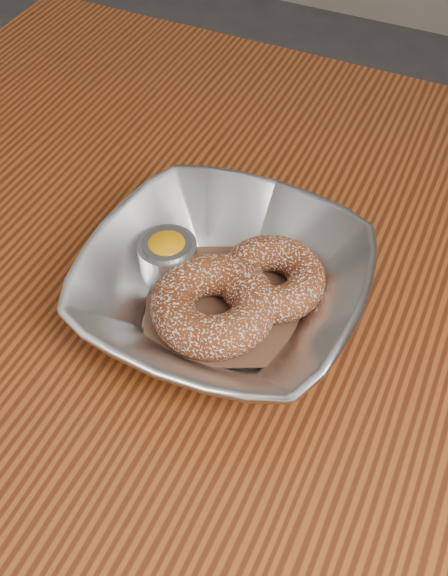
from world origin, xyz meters
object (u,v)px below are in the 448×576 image
at_px(donut_back, 272,278).
at_px(ramekin, 168,258).
at_px(serving_bowl, 224,287).
at_px(table, 320,349).
at_px(donut_front, 214,305).

bearing_deg(donut_back, ramekin, -167.37).
distance_m(serving_bowl, ramekin, 0.06).
relative_size(table, donut_back, 12.09).
xyz_separation_m(donut_front, ramekin, (-0.06, 0.03, 0.00)).
xyz_separation_m(table, serving_bowl, (-0.08, -0.07, 0.13)).
bearing_deg(donut_back, donut_front, -122.67).
height_order(donut_back, ramekin, ramekin).
xyz_separation_m(serving_bowl, donut_back, (0.03, 0.03, -0.00)).
height_order(donut_front, ramekin, ramekin).
distance_m(table, donut_front, 0.18).
height_order(serving_bowl, donut_back, serving_bowl).
bearing_deg(table, donut_front, -133.35).
distance_m(table, ramekin, 0.20).
xyz_separation_m(donut_back, ramekin, (-0.10, -0.02, 0.01)).
distance_m(table, serving_bowl, 0.17).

